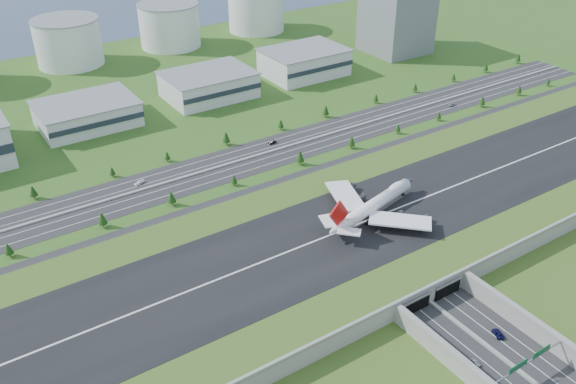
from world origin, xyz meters
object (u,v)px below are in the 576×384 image
boeing_747 (374,205)px  car_0 (475,362)px  car_5 (272,142)px  car_2 (498,333)px  office_tower (397,18)px  car_7 (139,183)px  car_6 (452,105)px

boeing_747 → car_0: (-23.66, -83.83, -12.70)m
car_0 → car_5: car_5 is taller
car_2 → boeing_747: bearing=-74.3°
office_tower → car_0: 348.28m
office_tower → car_7: office_tower is taller
office_tower → boeing_747: bearing=-134.0°
car_2 → car_0: bearing=35.5°
car_7 → car_0: bearing=-0.0°
car_2 → car_6: bearing=-112.1°
office_tower → car_2: bearing=-125.3°
office_tower → car_7: size_ratio=9.53×
boeing_747 → car_7: size_ratio=10.80×
boeing_747 → car_5: (8.70, 101.40, -12.60)m
boeing_747 → car_2: size_ratio=10.77×
car_0 → car_2: (17.84, 4.97, 0.05)m
office_tower → car_0: office_tower is taller
boeing_747 → car_6: (140.18, 82.93, -12.63)m
car_0 → car_7: (-51.52, 183.38, 0.08)m
car_0 → office_tower: bearing=49.9°
car_0 → car_2: size_ratio=0.77×
office_tower → boeing_747: (-186.28, -192.79, -13.93)m
car_0 → car_6: car_6 is taller
car_7 → office_tower: bearing=93.9°
office_tower → car_6: (-46.10, -109.86, -26.55)m
office_tower → car_2: office_tower is taller
boeing_747 → car_5: bearing=71.7°
boeing_747 → car_2: bearing=-107.6°
boeing_747 → car_7: bearing=113.6°
car_5 → car_6: size_ratio=0.87×
boeing_747 → car_7: 125.38m
car_6 → car_7: car_7 is taller
car_7 → car_6: bearing=69.9°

